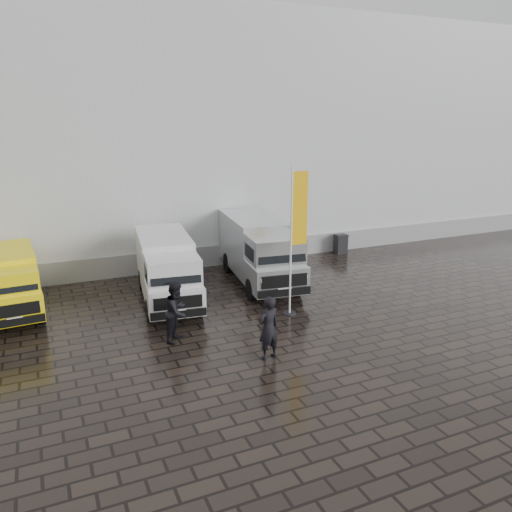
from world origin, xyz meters
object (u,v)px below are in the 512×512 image
(van_silver, at_px, (259,252))
(wheelie_bin, at_px, (341,244))
(van_white, at_px, (167,270))
(flagpole, at_px, (296,232))
(person_front, at_px, (269,328))
(person_tent, at_px, (177,311))
(van_yellow, at_px, (10,284))

(van_silver, relative_size, wheelie_bin, 6.28)
(van_white, height_order, van_silver, van_silver)
(flagpole, xyz_separation_m, person_front, (-2.40, -2.87, -2.07))
(flagpole, xyz_separation_m, wheelie_bin, (6.24, 6.46, -2.54))
(wheelie_bin, distance_m, person_front, 12.73)
(wheelie_bin, bearing_deg, person_front, -124.96)
(wheelie_bin, bearing_deg, flagpole, -126.16)
(van_white, distance_m, person_tent, 3.69)
(van_yellow, relative_size, person_front, 2.47)
(van_yellow, xyz_separation_m, person_front, (7.07, -7.06, -0.14))
(van_yellow, xyz_separation_m, flagpole, (9.48, -4.18, 1.93))
(flagpole, distance_m, wheelie_bin, 9.34)
(van_yellow, height_order, van_white, van_white)
(van_yellow, height_order, wheelie_bin, van_yellow)
(van_silver, relative_size, person_front, 3.25)
(van_white, distance_m, wheelie_bin, 10.74)
(van_white, height_order, person_front, van_white)
(person_tent, bearing_deg, wheelie_bin, -16.75)
(van_white, bearing_deg, person_front, -68.50)
(van_white, distance_m, flagpole, 5.31)
(wheelie_bin, bearing_deg, van_white, -153.84)
(van_yellow, relative_size, person_tent, 2.46)
(person_tent, bearing_deg, van_silver, -8.16)
(van_silver, distance_m, flagpole, 4.10)
(van_yellow, distance_m, van_white, 5.65)
(flagpole, relative_size, person_front, 2.76)
(van_yellow, distance_m, wheelie_bin, 15.89)
(van_silver, xyz_separation_m, wheelie_bin, (5.97, 2.73, -0.87))
(person_tent, bearing_deg, flagpole, -43.02)
(flagpole, height_order, person_tent, flagpole)
(van_white, distance_m, van_silver, 4.25)
(wheelie_bin, height_order, person_tent, person_tent)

